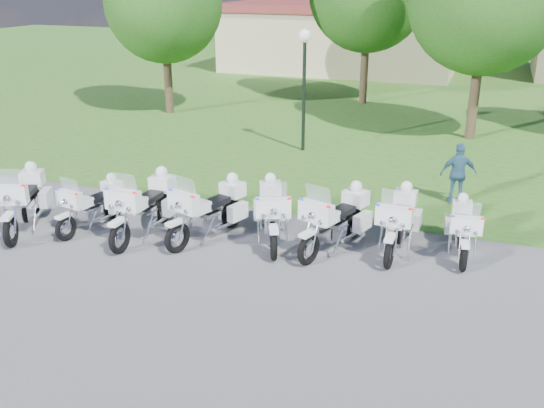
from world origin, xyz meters
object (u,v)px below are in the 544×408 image
(lamp_post, at_px, (304,60))
(motorcycle_5, at_px, (336,219))
(motorcycle_1, at_px, (93,204))
(motorcycle_2, at_px, (145,205))
(motorcycle_6, at_px, (399,220))
(motorcycle_3, at_px, (210,209))
(motorcycle_4, at_px, (272,211))
(bystander_c, at_px, (458,174))
(motorcycle_0, at_px, (24,199))
(motorcycle_7, at_px, (463,228))

(lamp_post, bearing_deg, motorcycle_5, -67.35)
(motorcycle_1, distance_m, motorcycle_2, 1.42)
(motorcycle_2, relative_size, motorcycle_6, 1.07)
(motorcycle_6, bearing_deg, motorcycle_3, 12.41)
(motorcycle_3, xyz_separation_m, motorcycle_6, (4.19, 0.87, -0.02))
(motorcycle_4, height_order, motorcycle_6, motorcycle_4)
(bystander_c, bearing_deg, motorcycle_2, 16.58)
(motorcycle_4, bearing_deg, lamp_post, -100.42)
(motorcycle_0, distance_m, lamp_post, 10.14)
(bystander_c, bearing_deg, motorcycle_6, 55.41)
(motorcycle_4, bearing_deg, motorcycle_5, 159.81)
(motorcycle_0, relative_size, motorcycle_3, 1.00)
(motorcycle_6, relative_size, motorcycle_7, 1.16)
(motorcycle_0, bearing_deg, motorcycle_3, 168.95)
(motorcycle_5, bearing_deg, motorcycle_4, 20.78)
(motorcycle_0, distance_m, motorcycle_5, 7.46)
(motorcycle_1, height_order, motorcycle_4, motorcycle_4)
(motorcycle_4, bearing_deg, motorcycle_0, -9.11)
(motorcycle_1, height_order, motorcycle_6, motorcycle_6)
(motorcycle_2, xyz_separation_m, motorcycle_6, (5.68, 1.23, -0.05))
(motorcycle_6, bearing_deg, motorcycle_4, 10.87)
(motorcycle_1, bearing_deg, bystander_c, -140.46)
(motorcycle_2, xyz_separation_m, motorcycle_5, (4.38, 0.79, -0.03))
(motorcycle_0, relative_size, bystander_c, 1.49)
(motorcycle_3, bearing_deg, motorcycle_6, -150.17)
(motorcycle_4, xyz_separation_m, motorcycle_5, (1.50, 0.06, 0.01))
(motorcycle_1, relative_size, motorcycle_7, 1.01)
(motorcycle_1, height_order, lamp_post, lamp_post)
(motorcycle_4, relative_size, motorcycle_7, 1.11)
(motorcycle_0, xyz_separation_m, motorcycle_4, (5.81, 1.38, -0.03))
(motorcycle_2, bearing_deg, motorcycle_4, -165.45)
(motorcycle_0, relative_size, motorcycle_5, 1.00)
(motorcycle_2, relative_size, lamp_post, 0.64)
(motorcycle_2, bearing_deg, motorcycle_6, -167.46)
(lamp_post, bearing_deg, motorcycle_7, -49.60)
(motorcycle_0, distance_m, motorcycle_1, 1.64)
(motorcycle_0, bearing_deg, motorcycle_6, 168.32)
(motorcycle_0, height_order, motorcycle_2, motorcycle_2)
(motorcycle_2, bearing_deg, lamp_post, -98.36)
(motorcycle_1, distance_m, motorcycle_3, 2.94)
(motorcycle_2, distance_m, lamp_post, 8.69)
(motorcycle_1, distance_m, lamp_post, 9.09)
(motorcycle_2, relative_size, motorcycle_3, 1.08)
(motorcycle_0, relative_size, lamp_post, 0.59)
(lamp_post, bearing_deg, motorcycle_0, -115.20)
(motorcycle_2, bearing_deg, bystander_c, -144.45)
(motorcycle_1, xyz_separation_m, motorcycle_5, (5.79, 0.85, 0.10))
(motorcycle_5, bearing_deg, motorcycle_7, -146.69)
(motorcycle_1, xyz_separation_m, motorcycle_6, (7.10, 1.29, 0.08))
(motorcycle_5, bearing_deg, motorcycle_2, 28.69)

